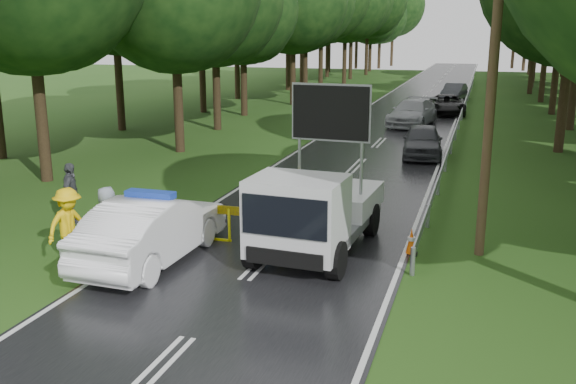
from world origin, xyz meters
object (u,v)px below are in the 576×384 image
at_px(work_truck, 314,211).
at_px(barrier, 254,217).
at_px(queue_car_third, 447,105).
at_px(queue_car_fourth, 454,92).
at_px(queue_car_first, 422,141).
at_px(queue_car_second, 412,113).
at_px(civilian, 272,204).
at_px(officer, 293,203).
at_px(police_sedan, 152,230).

relative_size(work_truck, barrier, 2.18).
height_order(work_truck, queue_car_third, work_truck).
relative_size(queue_car_third, queue_car_fourth, 1.14).
distance_m(queue_car_first, queue_car_second, 9.91).
bearing_deg(queue_car_fourth, work_truck, -84.46).
distance_m(barrier, civilian, 1.07).
relative_size(officer, queue_car_first, 0.45).
height_order(barrier, queue_car_second, queue_car_second).
xyz_separation_m(officer, queue_car_first, (2.32, 12.97, -0.24)).
height_order(police_sedan, queue_car_first, police_sedan).
xyz_separation_m(work_truck, queue_car_fourth, (1.54, 39.23, -0.45)).
bearing_deg(queue_car_fourth, queue_car_first, -82.53).
bearing_deg(work_truck, queue_car_fourth, 91.10).
height_order(officer, queue_car_first, officer).
xyz_separation_m(officer, civilian, (-0.64, 0.06, -0.10)).
xyz_separation_m(civilian, queue_car_first, (2.96, 12.91, -0.14)).
bearing_deg(civilian, work_truck, -71.01).
bearing_deg(queue_car_second, police_sedan, -89.99).
distance_m(queue_car_second, queue_car_fourth, 15.37).
bearing_deg(police_sedan, queue_car_fourth, -95.87).
bearing_deg(queue_car_fourth, queue_car_third, -82.21).
bearing_deg(queue_car_first, civilian, -108.36).
distance_m(queue_car_first, queue_car_third, 15.79).
relative_size(officer, civilian, 1.11).
bearing_deg(queue_car_third, barrier, -104.10).
xyz_separation_m(work_truck, officer, (-0.92, 1.19, -0.18)).
relative_size(civilian, queue_car_fourth, 0.41).
bearing_deg(officer, police_sedan, 19.40).
xyz_separation_m(officer, queue_car_second, (0.77, 22.76, -0.19)).
xyz_separation_m(officer, queue_car_third, (2.46, 28.76, -0.30)).
bearing_deg(queue_car_third, work_truck, -100.79).
bearing_deg(officer, work_truck, 100.31).
bearing_deg(police_sedan, queue_car_third, -97.97).
relative_size(queue_car_second, queue_car_fourth, 1.27).
distance_m(police_sedan, officer, 4.06).
height_order(work_truck, queue_car_first, work_truck).
distance_m(police_sedan, civilian, 3.69).
xyz_separation_m(barrier, queue_car_first, (3.12, 13.97, -0.05)).
distance_m(officer, queue_car_third, 28.87).
relative_size(civilian, queue_car_second, 0.33).
relative_size(work_truck, queue_car_third, 1.13).
xyz_separation_m(police_sedan, queue_car_fourth, (5.24, 40.99, -0.14)).
bearing_deg(work_truck, queue_car_third, 90.41).
relative_size(police_sedan, queue_car_third, 1.06).
relative_size(police_sedan, officer, 2.62).
bearing_deg(work_truck, queue_car_first, 87.70).
relative_size(officer, queue_car_third, 0.40).
bearing_deg(queue_car_third, queue_car_first, -98.35).
bearing_deg(queue_car_third, police_sedan, -107.23).
distance_m(police_sedan, queue_car_third, 32.14).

